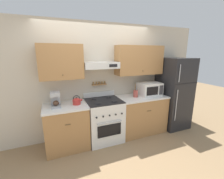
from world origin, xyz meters
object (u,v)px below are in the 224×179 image
(coffee_maker, at_px, (55,99))
(microwave, at_px, (150,89))
(refrigerator, at_px, (173,93))
(stove_range, at_px, (104,120))
(utensil_crock, at_px, (136,93))
(tea_kettle, at_px, (77,101))

(coffee_maker, distance_m, microwave, 2.15)
(refrigerator, xyz_separation_m, coffee_maker, (-2.85, 0.08, 0.16))
(coffee_maker, relative_size, microwave, 0.57)
(microwave, bearing_deg, coffee_maker, 179.58)
(coffee_maker, height_order, microwave, microwave)
(stove_range, relative_size, utensil_crock, 3.26)
(stove_range, relative_size, coffee_maker, 3.47)
(microwave, bearing_deg, utensil_crock, -177.45)
(tea_kettle, relative_size, microwave, 0.39)
(refrigerator, distance_m, microwave, 0.72)
(tea_kettle, bearing_deg, utensil_crock, 0.00)
(stove_range, distance_m, utensil_crock, 0.95)
(utensil_crock, bearing_deg, refrigerator, -2.28)
(tea_kettle, bearing_deg, coffee_maker, 175.09)
(stove_range, relative_size, tea_kettle, 5.13)
(stove_range, xyz_separation_m, utensil_crock, (0.79, 0.01, 0.52))
(refrigerator, xyz_separation_m, utensil_crock, (-1.10, 0.04, 0.09))
(stove_range, distance_m, refrigerator, 1.94)
(stove_range, height_order, coffee_maker, coffee_maker)
(coffee_maker, relative_size, utensil_crock, 0.94)
(refrigerator, height_order, microwave, refrigerator)
(tea_kettle, xyz_separation_m, coffee_maker, (-0.39, 0.03, 0.08))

